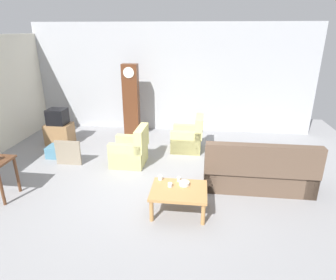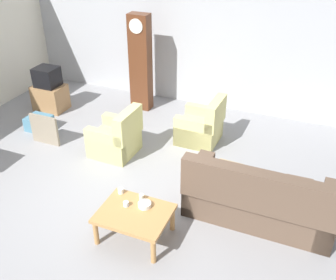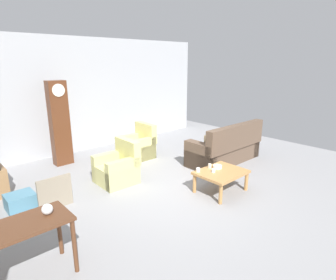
% 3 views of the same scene
% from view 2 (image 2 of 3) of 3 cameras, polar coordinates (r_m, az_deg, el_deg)
% --- Properties ---
extents(ground_plane, '(10.40, 10.40, 0.00)m').
position_cam_2_polar(ground_plane, '(6.46, -6.07, -7.08)').
color(ground_plane, gray).
extents(garage_door_wall, '(8.40, 0.16, 3.20)m').
position_cam_2_polar(garage_door_wall, '(8.74, 4.81, 15.15)').
color(garage_door_wall, '#ADAFB5').
rests_on(garage_door_wall, ground_plane).
extents(couch_floral, '(2.10, 0.89, 1.04)m').
position_cam_2_polar(couch_floral, '(5.78, 13.08, -8.62)').
color(couch_floral, brown).
rests_on(couch_floral, ground_plane).
extents(armchair_olive_near, '(0.81, 0.78, 0.92)m').
position_cam_2_polar(armchair_olive_near, '(7.21, -7.54, 0.17)').
color(armchair_olive_near, '#CCC67A').
rests_on(armchair_olive_near, ground_plane).
extents(armchair_olive_far, '(0.80, 0.77, 0.92)m').
position_cam_2_polar(armchair_olive_far, '(7.55, 4.89, 1.87)').
color(armchair_olive_far, '#D9CF7D').
rests_on(armchair_olive_far, ground_plane).
extents(coffee_table_wood, '(0.96, 0.76, 0.43)m').
position_cam_2_polar(coffee_table_wood, '(5.39, -4.92, -10.94)').
color(coffee_table_wood, '#B27F47').
rests_on(coffee_table_wood, ground_plane).
extents(grandfather_clock, '(0.44, 0.30, 2.11)m').
position_cam_2_polar(grandfather_clock, '(8.60, -4.03, 11.14)').
color(grandfather_clock, '#562D19').
rests_on(grandfather_clock, ground_plane).
extents(tv_stand_cabinet, '(0.68, 0.52, 0.57)m').
position_cam_2_polar(tv_stand_cabinet, '(9.18, -16.79, 5.96)').
color(tv_stand_cabinet, '#997047').
rests_on(tv_stand_cabinet, ground_plane).
extents(tv_crt, '(0.48, 0.44, 0.42)m').
position_cam_2_polar(tv_crt, '(9.00, -17.26, 8.81)').
color(tv_crt, black).
rests_on(tv_crt, tv_stand_cabinet).
extents(framed_picture_leaning, '(0.60, 0.05, 0.59)m').
position_cam_2_polar(framed_picture_leaning, '(7.82, -17.58, 1.44)').
color(framed_picture_leaning, gray).
rests_on(framed_picture_leaning, ground_plane).
extents(storage_box_blue, '(0.47, 0.42, 0.28)m').
position_cam_2_polar(storage_box_blue, '(8.45, -18.28, 2.37)').
color(storage_box_blue, teal).
rests_on(storage_box_blue, ground_plane).
extents(cup_white_porcelain, '(0.08, 0.08, 0.08)m').
position_cam_2_polar(cup_white_porcelain, '(5.66, -6.91, -7.36)').
color(cup_white_porcelain, white).
rests_on(cup_white_porcelain, coffee_table_wood).
extents(cup_blue_rimmed, '(0.08, 0.08, 0.07)m').
position_cam_2_polar(cup_blue_rimmed, '(5.43, -6.15, -9.26)').
color(cup_blue_rimmed, silver).
rests_on(cup_blue_rimmed, coffee_table_wood).
extents(cup_cream_tall, '(0.07, 0.07, 0.09)m').
position_cam_2_polar(cup_cream_tall, '(5.52, -3.89, -8.31)').
color(cup_cream_tall, beige).
rests_on(cup_cream_tall, coffee_table_wood).
extents(bowl_white_stacked, '(0.18, 0.18, 0.06)m').
position_cam_2_polar(bowl_white_stacked, '(5.41, -3.43, -9.41)').
color(bowl_white_stacked, white).
rests_on(bowl_white_stacked, coffee_table_wood).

